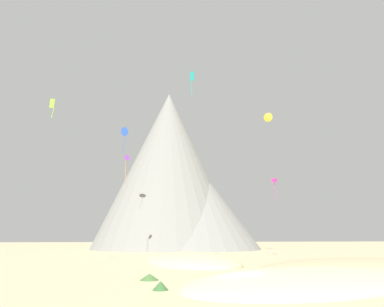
{
  "coord_description": "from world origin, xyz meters",
  "views": [
    {
      "loc": [
        -7.35,
        -29.79,
        4.3
      ],
      "look_at": [
        0.77,
        39.65,
        20.31
      ],
      "focal_mm": 33.32,
      "sensor_mm": 36.0,
      "label": 1
    }
  ],
  "objects": [
    {
      "name": "kite_teal_high",
      "position": [
        -0.99,
        24.68,
        29.56
      ],
      "size": [
        0.58,
        0.64,
        4.25
      ],
      "rotation": [
        0.0,
        0.0,
        1.84
      ],
      "color": "teal"
    },
    {
      "name": "bush_ridge_crest",
      "position": [
        -1.11,
        21.52,
        0.33
      ],
      "size": [
        1.96,
        1.96,
        0.66
      ],
      "primitive_type": "cone",
      "rotation": [
        0.0,
        0.0,
        4.95
      ],
      "color": "#668C4C",
      "rests_on": "ground_plane"
    },
    {
      "name": "kite_lime_mid",
      "position": [
        -22.19,
        22.16,
        23.14
      ],
      "size": [
        0.78,
        0.32,
        2.98
      ],
      "rotation": [
        0.0,
        0.0,
        2.18
      ],
      "color": "#8CD133"
    },
    {
      "name": "rock_massif",
      "position": [
        1.0,
        85.67,
        21.9
      ],
      "size": [
        69.3,
        66.83,
        52.14
      ],
      "color": "gray",
      "rests_on": "ground_plane"
    },
    {
      "name": "dune_midground",
      "position": [
        18.75,
        13.82,
        0.0
      ],
      "size": [
        27.5,
        18.81,
        3.0
      ],
      "primitive_type": "ellipsoid",
      "rotation": [
        0.0,
        0.0,
        0.08
      ],
      "color": "#C6B284",
      "rests_on": "ground_plane"
    },
    {
      "name": "kite_blue_high",
      "position": [
        -14.09,
        56.57,
        29.28
      ],
      "size": [
        2.28,
        1.89,
        6.59
      ],
      "rotation": [
        0.0,
        0.0,
        2.55
      ],
      "color": "blue"
    },
    {
      "name": "dune_foreground_right",
      "position": [
        -1.17,
        25.19,
        0.0
      ],
      "size": [
        19.56,
        23.11,
        3.67
      ],
      "primitive_type": "ellipsoid",
      "rotation": [
        0.0,
        0.0,
        1.96
      ],
      "color": "beige",
      "rests_on": "ground_plane"
    },
    {
      "name": "bush_near_left",
      "position": [
        -7.24,
        6.86,
        0.3
      ],
      "size": [
        2.2,
        2.2,
        0.61
      ],
      "primitive_type": "cone",
      "rotation": [
        0.0,
        0.0,
        0.19
      ],
      "color": "#477238",
      "rests_on": "ground_plane"
    },
    {
      "name": "ground_plane",
      "position": [
        0.0,
        0.0,
        0.0
      ],
      "size": [
        400.0,
        400.0,
        0.0
      ],
      "primitive_type": "plane",
      "color": "beige"
    },
    {
      "name": "bush_far_right",
      "position": [
        9.95,
        10.23,
        0.34
      ],
      "size": [
        1.61,
        1.61,
        0.68
      ],
      "primitive_type": "cone",
      "rotation": [
        0.0,
        0.0,
        5.92
      ],
      "color": "#477238",
      "rests_on": "ground_plane"
    },
    {
      "name": "dune_foreground_left",
      "position": [
        6.29,
        1.92,
        0.0
      ],
      "size": [
        28.05,
        23.17,
        2.85
      ],
      "primitive_type": "ellipsoid",
      "rotation": [
        0.0,
        0.0,
        0.44
      ],
      "color": "beige",
      "rests_on": "ground_plane"
    },
    {
      "name": "kite_gold_high",
      "position": [
        20.9,
        50.83,
        32.56
      ],
      "size": [
        2.08,
        1.72,
        2.23
      ],
      "rotation": [
        0.0,
        0.0,
        5.65
      ],
      "color": "gold"
    },
    {
      "name": "kite_violet_mid",
      "position": [
        -12.67,
        47.4,
        20.54
      ],
      "size": [
        1.28,
        1.06,
        5.62
      ],
      "rotation": [
        0.0,
        0.0,
        3.72
      ],
      "color": "purple"
    },
    {
      "name": "bush_low_patch",
      "position": [
        -6.36,
        0.33,
        0.35
      ],
      "size": [
        1.54,
        1.54,
        0.69
      ],
      "primitive_type": "cone",
      "rotation": [
        0.0,
        0.0,
        1.78
      ],
      "color": "#386633",
      "rests_on": "ground_plane"
    },
    {
      "name": "kite_magenta_mid",
      "position": [
        16.83,
        37.38,
        14.65
      ],
      "size": [
        1.09,
        1.1,
        4.29
      ],
      "rotation": [
        0.0,
        0.0,
        0.67
      ],
      "color": "#D1339E"
    }
  ]
}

